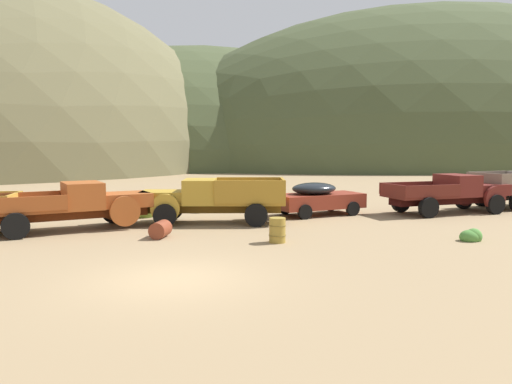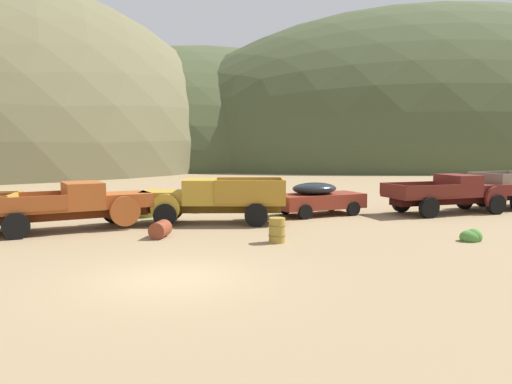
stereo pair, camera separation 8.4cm
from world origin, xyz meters
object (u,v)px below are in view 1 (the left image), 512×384
oil_drum_tipped (160,229)px  truck_oxide_orange (80,204)px  truck_oxblood (455,193)px  oil_drum_foreground (277,230)px  car_rust_red (321,198)px  truck_mustard (204,200)px

oil_drum_tipped → truck_oxide_orange: bearing=140.9°
truck_oxblood → oil_drum_foreground: truck_oxblood is taller
truck_oxide_orange → oil_drum_foreground: bearing=-47.3°
car_rust_red → oil_drum_foreground: size_ratio=5.52×
car_rust_red → oil_drum_foreground: (-3.81, -6.10, -0.38)m
oil_drum_tipped → truck_mustard: bearing=57.3°
truck_mustard → oil_drum_tipped: 3.69m
truck_oxblood → truck_oxide_orange: bearing=177.5°
oil_drum_foreground → truck_oxblood: bearing=26.7°
truck_oxblood → oil_drum_foreground: 11.82m
truck_mustard → truck_oxblood: (12.51, 0.46, -0.02)m
truck_oxide_orange → car_rust_red: (10.78, 1.83, -0.19)m
truck_mustard → oil_drum_tipped: truck_mustard is taller
truck_oxide_orange → oil_drum_foreground: size_ratio=7.74×
car_rust_red → oil_drum_tipped: car_rust_red is taller
truck_oxide_orange → truck_mustard: bearing=-9.3°
truck_mustard → car_rust_red: size_ratio=1.33×
truck_oxide_orange → truck_oxblood: bearing=-12.5°
truck_oxide_orange → oil_drum_foreground: 8.19m
truck_mustard → oil_drum_foreground: bearing=123.8°
truck_oxide_orange → oil_drum_tipped: (3.05, -2.48, -0.70)m
truck_mustard → truck_oxblood: size_ratio=0.98×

